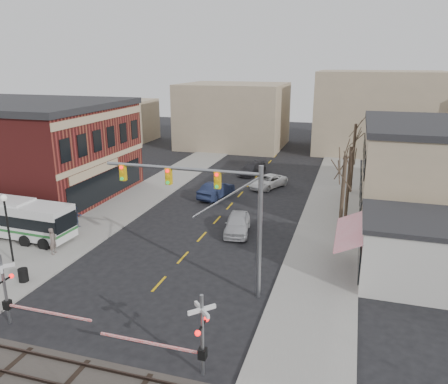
# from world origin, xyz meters

# --- Properties ---
(ground) EXTENTS (160.00, 160.00, 0.00)m
(ground) POSITION_xyz_m (0.00, 0.00, 0.00)
(ground) COLOR black
(ground) RESTS_ON ground
(sidewalk_west) EXTENTS (5.00, 60.00, 0.12)m
(sidewalk_west) POSITION_xyz_m (-9.50, 20.00, 0.06)
(sidewalk_west) COLOR gray
(sidewalk_west) RESTS_ON ground
(sidewalk_east) EXTENTS (5.00, 60.00, 0.12)m
(sidewalk_east) POSITION_xyz_m (9.50, 20.00, 0.06)
(sidewalk_east) COLOR gray
(sidewalk_east) RESTS_ON ground
(awning_shop) EXTENTS (9.74, 6.20, 4.30)m
(awning_shop) POSITION_xyz_m (15.97, 7.00, 2.16)
(awning_shop) COLOR beige
(awning_shop) RESTS_ON ground
(tree_east_a) EXTENTS (0.28, 0.28, 6.75)m
(tree_east_a) POSITION_xyz_m (10.50, 12.00, 3.50)
(tree_east_a) COLOR #382B21
(tree_east_a) RESTS_ON sidewalk_east
(tree_east_b) EXTENTS (0.28, 0.28, 6.30)m
(tree_east_b) POSITION_xyz_m (10.80, 18.00, 3.27)
(tree_east_b) COLOR #382B21
(tree_east_b) RESTS_ON sidewalk_east
(tree_east_c) EXTENTS (0.28, 0.28, 7.20)m
(tree_east_c) POSITION_xyz_m (11.00, 26.00, 3.72)
(tree_east_c) COLOR #382B21
(tree_east_c) RESTS_ON sidewalk_east
(transit_bus) EXTENTS (11.67, 3.01, 2.98)m
(transit_bus) POSITION_xyz_m (-14.83, 5.62, 1.69)
(transit_bus) COLOR silver
(transit_bus) RESTS_ON ground
(traffic_signal_mast) EXTENTS (9.64, 0.30, 8.00)m
(traffic_signal_mast) POSITION_xyz_m (3.62, 2.35, 5.72)
(traffic_signal_mast) COLOR gray
(traffic_signal_mast) RESTS_ON ground
(rr_crossing_west) EXTENTS (5.60, 1.36, 4.00)m
(rr_crossing_west) POSITION_xyz_m (-5.40, -4.18, 1.97)
(rr_crossing_west) COLOR gray
(rr_crossing_west) RESTS_ON ground
(rr_crossing_east) EXTENTS (5.60, 1.36, 4.00)m
(rr_crossing_east) POSITION_xyz_m (4.98, -4.97, 1.97)
(rr_crossing_east) COLOR gray
(rr_crossing_east) RESTS_ON ground
(street_lamp) EXTENTS (0.44, 0.44, 4.83)m
(street_lamp) POSITION_xyz_m (-10.97, 1.82, 3.53)
(street_lamp) COLOR black
(street_lamp) RESTS_ON sidewalk_west
(trash_bin) EXTENTS (0.60, 0.60, 0.85)m
(trash_bin) POSITION_xyz_m (-8.22, -0.32, 0.55)
(trash_bin) COLOR black
(trash_bin) RESTS_ON sidewalk_west
(car_a) EXTENTS (2.63, 4.94, 1.60)m
(car_a) POSITION_xyz_m (2.47, 11.66, 0.80)
(car_a) COLOR #ACADB1
(car_a) RESTS_ON ground
(car_b) EXTENTS (2.75, 5.23, 1.64)m
(car_b) POSITION_xyz_m (-2.06, 20.21, 0.82)
(car_b) COLOR #171F39
(car_b) RESTS_ON ground
(car_c) EXTENTS (4.17, 5.49, 1.39)m
(car_c) POSITION_xyz_m (2.22, 25.41, 0.69)
(car_c) COLOR white
(car_c) RESTS_ON ground
(car_d) EXTENTS (3.21, 5.13, 1.39)m
(car_d) POSITION_xyz_m (-0.83, 30.61, 0.69)
(car_d) COLOR #37363B
(car_d) RESTS_ON ground
(pedestrian_near) EXTENTS (0.54, 0.75, 1.95)m
(pedestrian_near) POSITION_xyz_m (-9.05, 3.72, 1.09)
(pedestrian_near) COLOR #655651
(pedestrian_near) RESTS_ON sidewalk_west
(pedestrian_far) EXTENTS (1.06, 1.11, 1.81)m
(pedestrian_far) POSITION_xyz_m (-10.55, 8.70, 1.02)
(pedestrian_far) COLOR #3A4365
(pedestrian_far) RESTS_ON sidewalk_west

